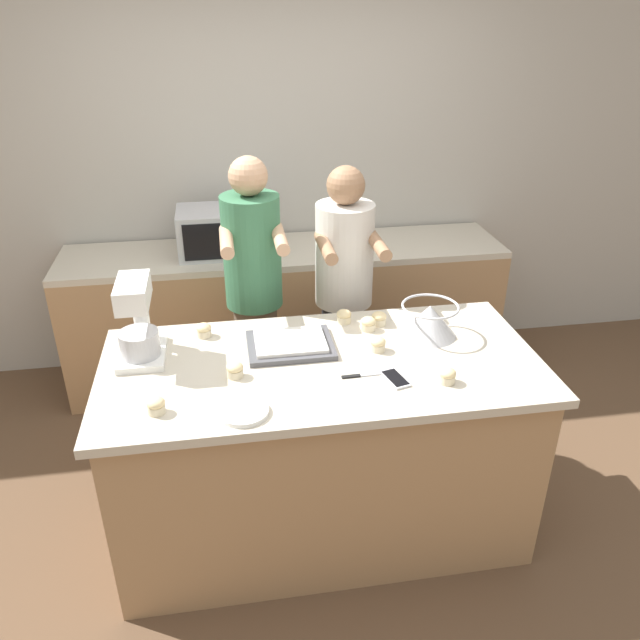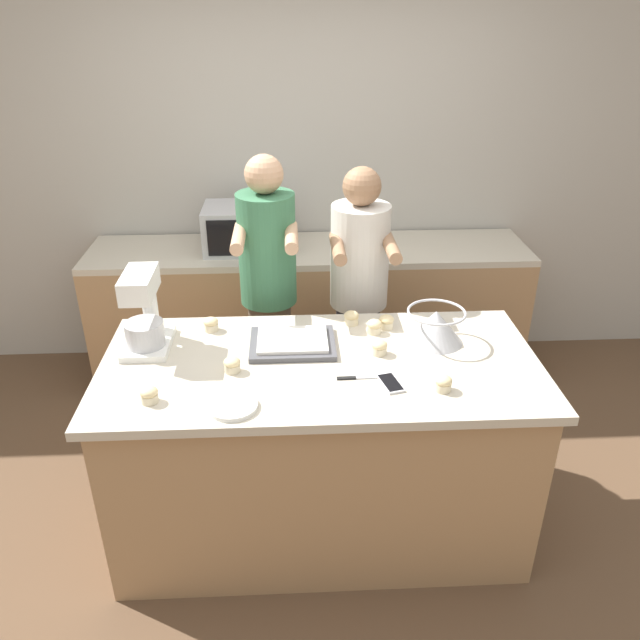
{
  "view_description": "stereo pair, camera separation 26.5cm",
  "coord_description": "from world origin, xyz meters",
  "px_view_note": "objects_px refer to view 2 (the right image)",
  "views": [
    {
      "loc": [
        -0.38,
        -2.28,
        2.32
      ],
      "look_at": [
        0.0,
        0.05,
        1.11
      ],
      "focal_mm": 35.0,
      "sensor_mm": 36.0,
      "label": 1
    },
    {
      "loc": [
        -0.12,
        -2.31,
        2.32
      ],
      "look_at": [
        0.0,
        0.05,
        1.11
      ],
      "focal_mm": 35.0,
      "sensor_mm": 36.0,
      "label": 2
    }
  ],
  "objects_px": {
    "mixing_bowl": "(435,325)",
    "small_plate": "(232,406)",
    "cupcake_1": "(351,318)",
    "person_right": "(358,305)",
    "stand_mixer": "(144,315)",
    "cell_phone": "(391,383)",
    "cupcake_5": "(232,365)",
    "baking_tray": "(293,342)",
    "cupcake_0": "(149,395)",
    "cupcake_4": "(386,322)",
    "cupcake_2": "(211,324)",
    "cupcake_7": "(443,383)",
    "person_left": "(269,300)",
    "cupcake_3": "(379,347)",
    "knife": "(360,378)",
    "microwave_oven": "(247,228)",
    "cupcake_6": "(374,326)"
  },
  "relations": [
    {
      "from": "stand_mixer",
      "to": "cupcake_3",
      "type": "xyz_separation_m",
      "value": [
        1.03,
        -0.12,
        -0.13
      ]
    },
    {
      "from": "stand_mixer",
      "to": "cupcake_1",
      "type": "relative_size",
      "value": 5.18
    },
    {
      "from": "mixing_bowl",
      "to": "baking_tray",
      "type": "height_order",
      "value": "mixing_bowl"
    },
    {
      "from": "stand_mixer",
      "to": "microwave_oven",
      "type": "xyz_separation_m",
      "value": [
        0.38,
        1.26,
        -0.04
      ]
    },
    {
      "from": "cupcake_4",
      "to": "cupcake_6",
      "type": "distance_m",
      "value": 0.08
    },
    {
      "from": "cell_phone",
      "to": "cupcake_6",
      "type": "bearing_deg",
      "value": 91.37
    },
    {
      "from": "microwave_oven",
      "to": "person_right",
      "type": "bearing_deg",
      "value": -48.26
    },
    {
      "from": "mixing_bowl",
      "to": "small_plate",
      "type": "height_order",
      "value": "mixing_bowl"
    },
    {
      "from": "cupcake_2",
      "to": "cupcake_5",
      "type": "height_order",
      "value": "same"
    },
    {
      "from": "person_left",
      "to": "cupcake_2",
      "type": "distance_m",
      "value": 0.5
    },
    {
      "from": "cell_phone",
      "to": "cupcake_5",
      "type": "distance_m",
      "value": 0.66
    },
    {
      "from": "person_right",
      "to": "microwave_oven",
      "type": "distance_m",
      "value": 0.96
    },
    {
      "from": "knife",
      "to": "cupcake_4",
      "type": "bearing_deg",
      "value": 68.28
    },
    {
      "from": "person_right",
      "to": "cell_phone",
      "type": "distance_m",
      "value": 0.92
    },
    {
      "from": "microwave_oven",
      "to": "cupcake_7",
      "type": "bearing_deg",
      "value": -62.8
    },
    {
      "from": "cupcake_1",
      "to": "cupcake_2",
      "type": "relative_size",
      "value": 1.0
    },
    {
      "from": "microwave_oven",
      "to": "cell_phone",
      "type": "bearing_deg",
      "value": -67.89
    },
    {
      "from": "knife",
      "to": "cupcake_0",
      "type": "height_order",
      "value": "cupcake_0"
    },
    {
      "from": "cupcake_3",
      "to": "mixing_bowl",
      "type": "bearing_deg",
      "value": 20.99
    },
    {
      "from": "cupcake_5",
      "to": "cupcake_6",
      "type": "relative_size",
      "value": 1.0
    },
    {
      "from": "mixing_bowl",
      "to": "cupcake_3",
      "type": "distance_m",
      "value": 0.29
    },
    {
      "from": "stand_mixer",
      "to": "cell_phone",
      "type": "bearing_deg",
      "value": -19.18
    },
    {
      "from": "cupcake_1",
      "to": "person_left",
      "type": "bearing_deg",
      "value": 136.84
    },
    {
      "from": "microwave_oven",
      "to": "cupcake_1",
      "type": "xyz_separation_m",
      "value": [
        0.55,
        -1.08,
        -0.09
      ]
    },
    {
      "from": "stand_mixer",
      "to": "cupcake_4",
      "type": "bearing_deg",
      "value": 6.47
    },
    {
      "from": "cupcake_5",
      "to": "cupcake_3",
      "type": "bearing_deg",
      "value": 10.23
    },
    {
      "from": "cupcake_2",
      "to": "cupcake_7",
      "type": "distance_m",
      "value": 1.13
    },
    {
      "from": "stand_mixer",
      "to": "person_right",
      "type": "bearing_deg",
      "value": 28.79
    },
    {
      "from": "cell_phone",
      "to": "cupcake_1",
      "type": "height_order",
      "value": "cupcake_1"
    },
    {
      "from": "stand_mixer",
      "to": "microwave_oven",
      "type": "distance_m",
      "value": 1.32
    },
    {
      "from": "cupcake_2",
      "to": "cupcake_4",
      "type": "height_order",
      "value": "same"
    },
    {
      "from": "baking_tray",
      "to": "microwave_oven",
      "type": "relative_size",
      "value": 0.71
    },
    {
      "from": "cupcake_1",
      "to": "cupcake_0",
      "type": "bearing_deg",
      "value": -144.04
    },
    {
      "from": "person_left",
      "to": "cupcake_3",
      "type": "distance_m",
      "value": 0.84
    },
    {
      "from": "baking_tray",
      "to": "cupcake_2",
      "type": "relative_size",
      "value": 5.44
    },
    {
      "from": "mixing_bowl",
      "to": "knife",
      "type": "relative_size",
      "value": 1.2
    },
    {
      "from": "cupcake_1",
      "to": "person_right",
      "type": "bearing_deg",
      "value": 78.55
    },
    {
      "from": "person_left",
      "to": "cupcake_0",
      "type": "relative_size",
      "value": 23.63
    },
    {
      "from": "small_plate",
      "to": "cupcake_5",
      "type": "height_order",
      "value": "cupcake_5"
    },
    {
      "from": "stand_mixer",
      "to": "cupcake_4",
      "type": "distance_m",
      "value": 1.11
    },
    {
      "from": "small_plate",
      "to": "cupcake_2",
      "type": "distance_m",
      "value": 0.65
    },
    {
      "from": "person_right",
      "to": "small_plate",
      "type": "relative_size",
      "value": 8.19
    },
    {
      "from": "stand_mixer",
      "to": "cupcake_2",
      "type": "distance_m",
      "value": 0.33
    },
    {
      "from": "baking_tray",
      "to": "cupcake_7",
      "type": "bearing_deg",
      "value": -33.1
    },
    {
      "from": "cupcake_0",
      "to": "cupcake_4",
      "type": "height_order",
      "value": "same"
    },
    {
      "from": "baking_tray",
      "to": "cell_phone",
      "type": "height_order",
      "value": "baking_tray"
    },
    {
      "from": "stand_mixer",
      "to": "baking_tray",
      "type": "bearing_deg",
      "value": -2.37
    },
    {
      "from": "baking_tray",
      "to": "cupcake_3",
      "type": "height_order",
      "value": "cupcake_3"
    },
    {
      "from": "baking_tray",
      "to": "cupcake_6",
      "type": "bearing_deg",
      "value": 15.53
    },
    {
      "from": "cell_phone",
      "to": "mixing_bowl",
      "type": "bearing_deg",
      "value": 53.95
    }
  ]
}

